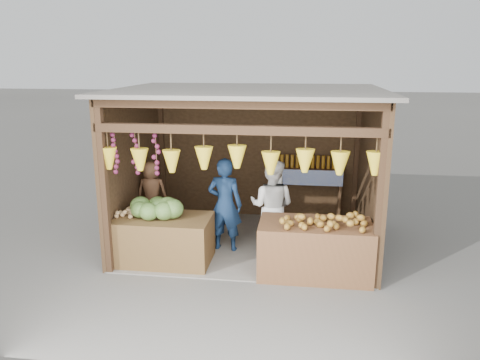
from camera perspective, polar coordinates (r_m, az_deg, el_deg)
name	(u,v)px	position (r m, az deg, el deg)	size (l,w,h in m)	color
ground	(248,242)	(8.28, 1.01, -7.61)	(80.00, 80.00, 0.00)	#514F49
stall_structure	(246,149)	(7.76, 0.78, 3.74)	(4.30, 3.30, 2.66)	slate
back_shelf	(310,178)	(9.18, 8.48, 0.22)	(1.25, 0.32, 1.32)	#382314
counter_left	(164,240)	(7.48, -9.27, -7.21)	(1.47, 0.85, 0.74)	#51361B
counter_right	(315,249)	(7.05, 9.09, -8.32)	(1.64, 0.85, 0.81)	#52321B
stool	(154,230)	(8.55, -10.46, -6.06)	(0.31, 0.31, 0.29)	black
man_standing	(225,205)	(7.71, -1.85, -3.05)	(0.58, 0.38, 1.58)	#122646
woman_standing	(272,206)	(7.70, 3.90, -3.19)	(0.76, 0.59, 1.56)	silver
vendor_seated	(152,192)	(8.33, -10.68, -1.51)	(0.55, 0.36, 1.12)	brown
melon_pile	(158,207)	(7.34, -10.02, -3.27)	(1.00, 0.50, 0.32)	#1F4713
tanfruit_pile	(126,213)	(7.49, -13.79, -3.88)	(0.34, 0.40, 0.13)	olive
mango_pile	(322,218)	(6.82, 9.99, -4.55)	(1.40, 0.64, 0.22)	#AC4416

